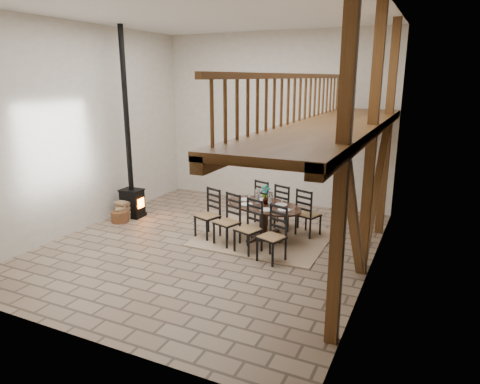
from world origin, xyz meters
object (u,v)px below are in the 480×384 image
at_px(log_stack, 126,209).
at_px(dining_table, 261,222).
at_px(wood_stove, 131,176).
at_px(log_basket, 120,216).

bearing_deg(log_stack, dining_table, 1.25).
distance_m(dining_table, wood_stove, 3.92).
distance_m(dining_table, log_basket, 3.89).
relative_size(wood_stove, log_stack, 9.15).
bearing_deg(log_stack, log_basket, -78.55).
height_order(dining_table, log_stack, dining_table).
bearing_deg(dining_table, log_stack, -159.66).
distance_m(dining_table, log_stack, 3.93).
xyz_separation_m(dining_table, log_stack, (-3.93, -0.09, -0.17)).
xyz_separation_m(wood_stove, log_basket, (-0.01, -0.52, -0.98)).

